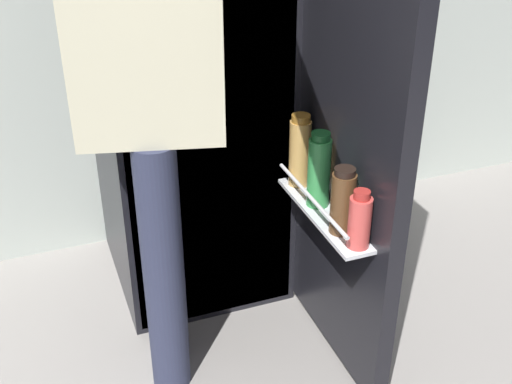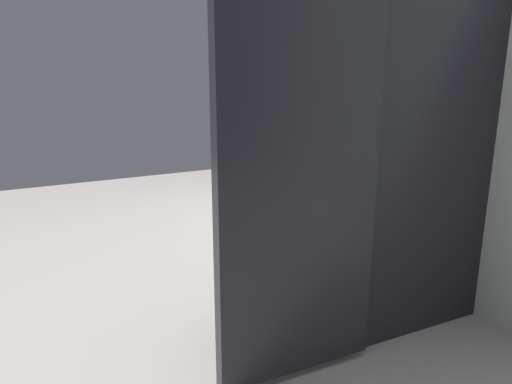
{
  "view_description": "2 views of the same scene",
  "coord_description": "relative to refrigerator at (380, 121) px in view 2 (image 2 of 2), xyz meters",
  "views": [
    {
      "loc": [
        -0.53,
        -1.55,
        1.57
      ],
      "look_at": [
        0.03,
        -0.06,
        0.68
      ],
      "focal_mm": 46.01,
      "sensor_mm": 36.0,
      "label": 1
    },
    {
      "loc": [
        1.66,
        -0.86,
        1.11
      ],
      "look_at": [
        0.03,
        -0.06,
        0.62
      ],
      "focal_mm": 34.63,
      "sensor_mm": 36.0,
      "label": 2
    }
  ],
  "objects": [
    {
      "name": "ground_plane",
      "position": [
        -0.02,
        -0.52,
        -0.86
      ],
      "size": [
        6.04,
        6.04,
        0.0
      ],
      "primitive_type": "plane",
      "color": "gray"
    },
    {
      "name": "kitchen_wall",
      "position": [
        -0.02,
        0.42,
        0.42
      ],
      "size": [
        4.4,
        0.1,
        2.55
      ],
      "primitive_type": "cube",
      "color": "beige",
      "rests_on": "ground_plane"
    },
    {
      "name": "refrigerator",
      "position": [
        0.0,
        0.0,
        0.0
      ],
      "size": [
        0.65,
        1.24,
        1.71
      ],
      "color": "black",
      "rests_on": "ground_plane"
    },
    {
      "name": "person",
      "position": [
        -0.23,
        -0.46,
        0.15
      ],
      "size": [
        0.54,
        0.76,
        1.68
      ],
      "color": "#2D334C",
      "rests_on": "ground_plane"
    }
  ]
}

